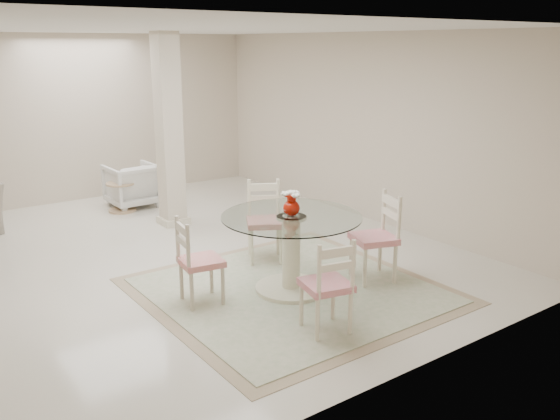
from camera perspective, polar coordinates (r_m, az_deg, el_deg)
ground at (r=7.47m, az=-9.25°, el=-4.32°), size 7.00×7.00×0.00m
room_shell at (r=7.06m, az=-9.92°, el=9.97°), size 6.02×7.02×2.71m
column at (r=8.50m, az=-10.63°, el=7.45°), size 0.30×0.30×2.70m
area_rug at (r=6.35m, az=1.07°, el=-7.74°), size 2.90×2.90×0.02m
dining_table at (r=6.19m, az=1.09°, el=-4.19°), size 1.45×1.45×0.83m
red_vase at (r=6.03m, az=1.12°, el=0.64°), size 0.20×0.19×0.26m
dining_chair_east at (r=6.54m, az=9.59°, el=-1.97°), size 0.55×0.55×1.09m
dining_chair_north at (r=7.08m, az=-1.50°, el=-0.47°), size 0.58×0.58×1.07m
dining_chair_west at (r=5.92m, az=-8.22°, el=-4.34°), size 0.45×0.45×0.99m
dining_chair_south at (r=5.28m, az=4.79°, el=-6.69°), size 0.48×0.48×1.00m
armchair_white at (r=9.81m, az=-14.04°, el=2.35°), size 0.75×0.77×0.69m
side_table at (r=9.56m, az=-15.01°, el=1.12°), size 0.44×0.44×0.46m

